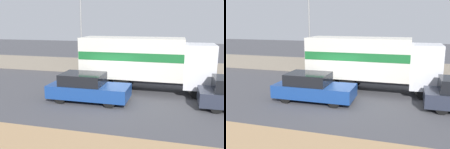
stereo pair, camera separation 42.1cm
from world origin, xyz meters
TOP-DOWN VIEW (x-y plane):
  - ground_plane at (0.00, 0.00)m, footprint 80.00×80.00m
  - stone_wall_backdrop at (0.00, 7.14)m, footprint 60.00×0.35m
  - street_lamp at (-3.87, 6.39)m, footprint 0.56×0.28m
  - box_truck at (1.71, 2.66)m, footprint 8.06×2.36m
  - car_hatchback at (-0.96, -0.18)m, footprint 4.44×1.86m

SIDE VIEW (x-z plane):
  - ground_plane at x=0.00m, z-range 0.00..0.00m
  - stone_wall_backdrop at x=0.00m, z-range 0.00..1.25m
  - car_hatchback at x=-0.96m, z-range -0.01..1.55m
  - box_truck at x=1.71m, z-range 0.31..3.68m
  - street_lamp at x=-3.87m, z-range 0.55..7.22m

